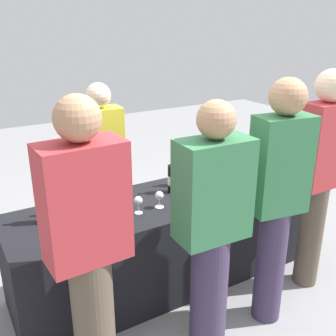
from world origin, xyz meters
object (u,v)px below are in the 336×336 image
at_px(wine_bottle_6, 203,166).
at_px(wine_glass_2, 102,207).
at_px(wine_bottle_2, 105,191).
at_px(wine_bottle_7, 215,164).
at_px(wine_glass_4, 159,196).
at_px(wine_glass_0, 61,217).
at_px(wine_glass_5, 249,172).
at_px(wine_bottle_5, 183,172).
at_px(guest_1, 212,226).
at_px(guest_2, 277,196).
at_px(guest_3, 319,172).
at_px(wine_bottle_1, 68,199).
at_px(wine_bottle_0, 43,206).
at_px(ice_bucket, 251,160).
at_px(wine_glass_1, 83,219).
at_px(guest_0, 88,245).
at_px(wine_bottle_4, 172,178).
at_px(wine_bottle_3, 125,187).
at_px(wine_glass_3, 138,201).
at_px(server_pouring, 102,165).

distance_m(wine_bottle_6, wine_glass_2, 1.07).
bearing_deg(wine_bottle_2, wine_bottle_7, 1.38).
distance_m(wine_bottle_6, wine_glass_4, 0.67).
relative_size(wine_glass_0, wine_glass_2, 1.08).
distance_m(wine_glass_0, wine_glass_5, 1.63).
xyz_separation_m(wine_bottle_5, guest_1, (-0.39, -0.92, 0.03)).
xyz_separation_m(wine_bottle_2, guest_2, (0.86, -0.90, 0.11)).
relative_size(wine_bottle_5, guest_3, 0.18).
bearing_deg(wine_bottle_1, wine_glass_2, -48.85).
height_order(wine_bottle_0, ice_bucket, wine_bottle_0).
bearing_deg(guest_3, wine_bottle_2, 152.31).
relative_size(wine_glass_1, guest_3, 0.08).
bearing_deg(ice_bucket, guest_2, -122.58).
distance_m(wine_bottle_0, wine_glass_1, 0.34).
bearing_deg(wine_bottle_2, wine_glass_5, -10.47).
relative_size(wine_bottle_0, wine_bottle_1, 1.01).
xyz_separation_m(guest_0, guest_1, (0.75, -0.10, -0.05)).
relative_size(wine_bottle_2, guest_2, 0.17).
relative_size(wine_bottle_0, wine_glass_2, 2.48).
relative_size(wine_glass_2, guest_3, 0.07).
bearing_deg(ice_bucket, wine_bottle_1, 179.90).
bearing_deg(wine_bottle_5, wine_bottle_4, -152.19).
bearing_deg(wine_glass_1, wine_bottle_4, 18.15).
xyz_separation_m(wine_bottle_3, wine_glass_2, (-0.27, -0.20, -0.02)).
relative_size(wine_bottle_6, ice_bucket, 1.42).
bearing_deg(wine_glass_4, wine_bottle_4, 40.13).
xyz_separation_m(wine_glass_1, guest_3, (1.73, -0.42, 0.13)).
bearing_deg(wine_glass_0, guest_0, -91.68).
bearing_deg(guest_0, wine_glass_3, 40.99).
bearing_deg(wine_bottle_7, wine_glass_4, -158.98).
relative_size(wine_bottle_1, wine_glass_4, 2.49).
xyz_separation_m(wine_bottle_2, guest_3, (1.44, -0.76, 0.12)).
distance_m(wine_bottle_7, guest_0, 1.68).
distance_m(wine_bottle_3, wine_bottle_4, 0.41).
relative_size(ice_bucket, guest_3, 0.13).
xyz_separation_m(wine_bottle_0, guest_0, (0.06, -0.75, 0.07)).
bearing_deg(wine_bottle_4, wine_bottle_1, 176.83).
distance_m(wine_glass_0, ice_bucket, 1.84).
distance_m(wine_glass_5, server_pouring, 1.29).
bearing_deg(wine_glass_5, wine_bottle_1, 171.93).
bearing_deg(guest_2, guest_3, 22.63).
bearing_deg(wine_glass_3, wine_bottle_1, 150.35).
distance_m(wine_bottle_3, wine_glass_0, 0.59).
relative_size(wine_bottle_6, guest_1, 0.20).
distance_m(wine_glass_1, wine_glass_4, 0.62).
bearing_deg(wine_bottle_5, server_pouring, 135.17).
height_order(wine_glass_3, guest_1, guest_1).
bearing_deg(wine_glass_2, wine_bottle_2, 61.42).
relative_size(wine_bottle_7, wine_glass_5, 2.25).
bearing_deg(wine_glass_3, wine_glass_4, 2.00).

